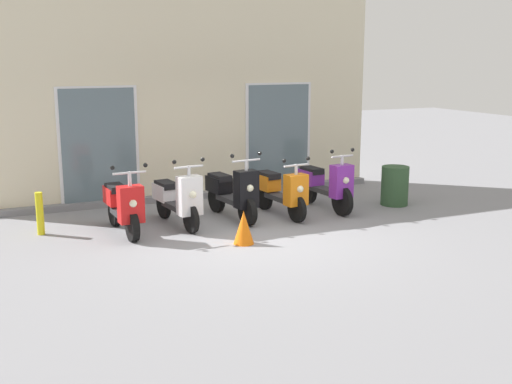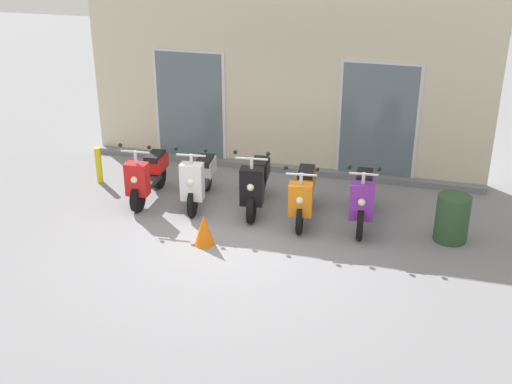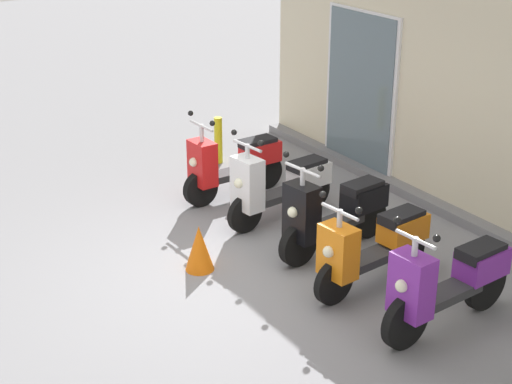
{
  "view_description": "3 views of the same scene",
  "coord_description": "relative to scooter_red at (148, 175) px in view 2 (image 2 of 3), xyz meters",
  "views": [
    {
      "loc": [
        -3.94,
        -8.94,
        2.82
      ],
      "look_at": [
        0.39,
        0.84,
        0.52
      ],
      "focal_mm": 44.02,
      "sensor_mm": 36.0,
      "label": 1
    },
    {
      "loc": [
        2.94,
        -8.78,
        4.86
      ],
      "look_at": [
        0.26,
        0.45,
        0.63
      ],
      "focal_mm": 45.49,
      "sensor_mm": 36.0,
      "label": 2
    },
    {
      "loc": [
        6.41,
        -3.81,
        4.09
      ],
      "look_at": [
        -0.4,
        0.41,
        0.74
      ],
      "focal_mm": 54.64,
      "sensor_mm": 36.0,
      "label": 3
    }
  ],
  "objects": [
    {
      "name": "trash_bin",
      "position": [
        5.27,
        -0.1,
        -0.09
      ],
      "size": [
        0.53,
        0.53,
        0.76
      ],
      "primitive_type": "cylinder",
      "color": "#2D4C2D",
      "rests_on": "ground_plane"
    },
    {
      "name": "scooter_orange",
      "position": [
        2.85,
        0.01,
        0.01
      ],
      "size": [
        0.57,
        1.58,
        1.14
      ],
      "color": "black",
      "rests_on": "ground_plane"
    },
    {
      "name": "scooter_black",
      "position": [
        1.98,
        0.17,
        0.02
      ],
      "size": [
        0.62,
        1.62,
        1.25
      ],
      "color": "black",
      "rests_on": "ground_plane"
    },
    {
      "name": "scooter_white",
      "position": [
        0.95,
        0.1,
        0.02
      ],
      "size": [
        0.59,
        1.61,
        1.23
      ],
      "color": "black",
      "rests_on": "ground_plane"
    },
    {
      "name": "storefront_facade",
      "position": [
        1.91,
        2.24,
        1.52
      ],
      "size": [
        7.98,
        0.5,
        4.13
      ],
      "color": "beige",
      "rests_on": "ground_plane"
    },
    {
      "name": "ground_plane",
      "position": [
        1.91,
        -0.98,
        -0.47
      ],
      "size": [
        40.0,
        40.0,
        0.0
      ],
      "primitive_type": "plane",
      "color": "gray"
    },
    {
      "name": "scooter_red",
      "position": [
        0.0,
        0.0,
        0.0
      ],
      "size": [
        0.59,
        1.52,
        1.22
      ],
      "color": "black",
      "rests_on": "ground_plane"
    },
    {
      "name": "curb_bollard",
      "position": [
        -1.25,
        0.48,
        -0.12
      ],
      "size": [
        0.12,
        0.12,
        0.7
      ],
      "primitive_type": "cylinder",
      "color": "yellow",
      "rests_on": "ground_plane"
    },
    {
      "name": "scooter_purple",
      "position": [
        3.83,
        0.1,
        0.02
      ],
      "size": [
        0.52,
        1.68,
        1.22
      ],
      "color": "black",
      "rests_on": "ground_plane"
    },
    {
      "name": "traffic_cone",
      "position": [
        1.57,
        -1.33,
        -0.21
      ],
      "size": [
        0.32,
        0.32,
        0.52
      ],
      "primitive_type": "cone",
      "color": "orange",
      "rests_on": "ground_plane"
    }
  ]
}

